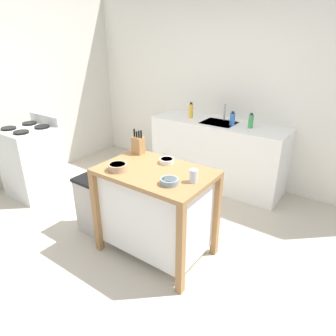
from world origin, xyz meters
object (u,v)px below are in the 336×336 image
at_px(bowl_ceramic_small, 118,167).
at_px(bottle_dish_soap, 251,121).
at_px(bottle_hand_soap, 232,119).
at_px(bowl_stoneware_deep, 169,181).
at_px(knife_block, 138,145).
at_px(trash_bin, 95,205).
at_px(bowl_ceramic_wide, 167,161).
at_px(stove, 32,161).
at_px(bottle_spray_cleaner, 191,111).
at_px(kitchen_island, 156,208).
at_px(drinking_cup, 193,176).
at_px(sink_faucet, 225,112).

bearing_deg(bowl_ceramic_small, bottle_dish_soap, 75.67).
distance_m(bottle_hand_soap, bottle_dish_soap, 0.24).
bearing_deg(bowl_stoneware_deep, bottle_hand_soap, 98.86).
xyz_separation_m(knife_block, trash_bin, (-0.36, -0.33, -0.66)).
bearing_deg(bowl_ceramic_wide, stove, -175.31).
height_order(bowl_ceramic_small, trash_bin, bowl_ceramic_small).
bearing_deg(bottle_spray_cleaner, stove, -130.85).
bearing_deg(knife_block, bowl_ceramic_small, -73.87).
distance_m(kitchen_island, drinking_cup, 0.60).
distance_m(bowl_ceramic_small, bowl_stoneware_deep, 0.53).
height_order(trash_bin, sink_faucet, sink_faucet).
bearing_deg(bowl_ceramic_wide, bottle_dish_soap, 81.43).
bearing_deg(sink_faucet, stove, -135.64).
xyz_separation_m(bowl_ceramic_small, trash_bin, (-0.48, 0.09, -0.60)).
height_order(bowl_ceramic_small, bowl_stoneware_deep, bowl_ceramic_small).
height_order(bowl_ceramic_small, bottle_dish_soap, bottle_dish_soap).
xyz_separation_m(kitchen_island, knife_block, (-0.39, 0.24, 0.48)).
relative_size(bottle_dish_soap, stove, 0.18).
height_order(sink_faucet, bottle_dish_soap, sink_faucet).
height_order(bowl_stoneware_deep, trash_bin, bowl_stoneware_deep).
bearing_deg(stove, bowl_ceramic_wide, 4.69).
height_order(bowl_stoneware_deep, bowl_ceramic_wide, bowl_stoneware_deep).
bearing_deg(bowl_stoneware_deep, bottle_dish_soap, 91.46).
bearing_deg(bottle_hand_soap, trash_bin, -112.55).
distance_m(sink_faucet, bottle_spray_cleaner, 0.47).
xyz_separation_m(drinking_cup, sink_faucet, (-0.62, 1.85, 0.07)).
relative_size(bowl_stoneware_deep, bottle_dish_soap, 0.79).
bearing_deg(trash_bin, bowl_ceramic_small, -10.89).
bearing_deg(stove, bottle_spray_cleaner, 49.15).
relative_size(bowl_ceramic_small, bowl_stoneware_deep, 1.14).
relative_size(bowl_stoneware_deep, stove, 0.14).
relative_size(kitchen_island, bottle_dish_soap, 5.48).
relative_size(knife_block, bottle_hand_soap, 1.36).
height_order(bowl_ceramic_small, stove, stove).
bearing_deg(trash_bin, sink_faucet, 74.65).
xyz_separation_m(sink_faucet, stove, (-1.86, -1.81, -0.55)).
height_order(trash_bin, bottle_hand_soap, bottle_hand_soap).
distance_m(bowl_ceramic_small, drinking_cup, 0.69).
xyz_separation_m(knife_block, bowl_ceramic_small, (0.12, -0.43, -0.06)).
height_order(kitchen_island, bottle_spray_cleaner, bottle_spray_cleaner).
distance_m(trash_bin, stove, 1.34).
height_order(bowl_ceramic_wide, stove, stove).
xyz_separation_m(knife_block, bottle_hand_soap, (0.37, 1.43, 0.01)).
distance_m(kitchen_island, sink_faucet, 1.93).
xyz_separation_m(bowl_stoneware_deep, sink_faucet, (-0.48, 1.99, 0.10)).
xyz_separation_m(drinking_cup, trash_bin, (-1.15, -0.10, -0.63)).
distance_m(bowl_stoneware_deep, bottle_dish_soap, 1.85).
distance_m(bowl_stoneware_deep, bottle_spray_cleaner, 2.04).
xyz_separation_m(bowl_stoneware_deep, drinking_cup, (0.14, 0.15, 0.03)).
height_order(bowl_ceramic_wide, bottle_spray_cleaner, bottle_spray_cleaner).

